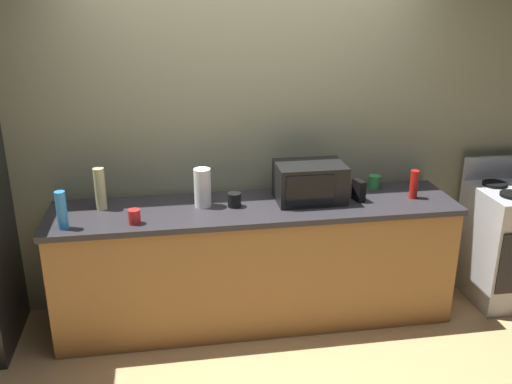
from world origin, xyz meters
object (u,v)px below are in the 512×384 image
bottle_vinegar (100,189)px  bottle_hot_sauce (414,184)px  mug_black (234,200)px  cordless_phone (359,190)px  stove_range (510,243)px  bottle_spray_cleaner (62,210)px  mug_green (375,182)px  paper_towel_roll (203,188)px  microwave (310,182)px  mug_red (134,217)px

bottle_vinegar → bottle_hot_sauce: size_ratio=1.41×
mug_black → cordless_phone: bearing=-1.4°
stove_range → bottle_spray_cleaner: bearing=-176.6°
mug_green → bottle_vinegar: bearing=-177.2°
bottle_hot_sauce → stove_range: bearing=2.2°
cordless_phone → mug_black: cordless_phone is taller
paper_towel_roll → stove_range: bearing=-1.2°
cordless_phone → mug_green: cordless_phone is taller
bottle_hot_sauce → paper_towel_roll: bearing=176.8°
cordless_phone → bottle_spray_cleaner: size_ratio=0.61×
bottle_vinegar → bottle_hot_sauce: 2.20m
stove_range → paper_towel_roll: 2.43m
bottle_hot_sauce → mug_black: (-1.29, 0.04, -0.05)m
mug_green → microwave: bearing=-163.7°
bottle_vinegar → mug_red: bottle_vinegar is taller
stove_range → mug_red: stove_range is taller
bottle_hot_sauce → mug_red: size_ratio=2.16×
mug_black → mug_green: bearing=10.6°
bottle_vinegar → mug_black: (0.90, -0.11, -0.10)m
bottle_vinegar → stove_range: bearing=-2.1°
paper_towel_roll → mug_red: bearing=-152.6°
bottle_spray_cleaner → mug_green: size_ratio=2.47×
bottle_vinegar → mug_black: 0.91m
microwave → mug_green: size_ratio=4.80×
mug_black → mug_red: bearing=-164.0°
bottle_vinegar → mug_green: size_ratio=2.91×
bottle_vinegar → bottle_hot_sauce: (2.19, -0.14, -0.04)m
paper_towel_roll → mug_red: (-0.46, -0.24, -0.09)m
bottle_spray_cleaner → bottle_vinegar: bottle_vinegar is taller
stove_range → microwave: microwave is taller
microwave → cordless_phone: size_ratio=3.20×
bottle_hot_sauce → mug_green: bearing=129.9°
stove_range → bottle_spray_cleaner: bottle_spray_cleaner is taller
microwave → bottle_hot_sauce: (0.75, -0.08, -0.03)m
mug_green → paper_towel_roll: bearing=-173.1°
mug_black → microwave: bearing=4.5°
cordless_phone → stove_range: bearing=-12.6°
bottle_vinegar → mug_green: bottle_vinegar is taller
bottle_spray_cleaner → mug_black: bottle_spray_cleaner is taller
stove_range → cordless_phone: size_ratio=7.20×
cordless_phone → bottle_hot_sauce: bearing=-15.6°
microwave → mug_green: microwave is taller
stove_range → microwave: bearing=178.3°
mug_red → mug_green: bearing=12.6°
microwave → paper_towel_roll: size_ratio=1.78×
bottle_spray_cleaner → bottle_vinegar: size_ratio=0.85×
microwave → mug_black: 0.55m
microwave → mug_black: (-0.54, -0.04, -0.09)m
microwave → mug_black: microwave is taller
mug_red → mug_green: mug_green is taller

